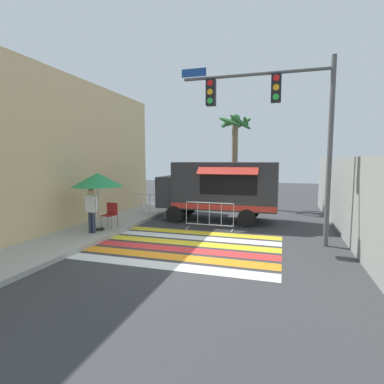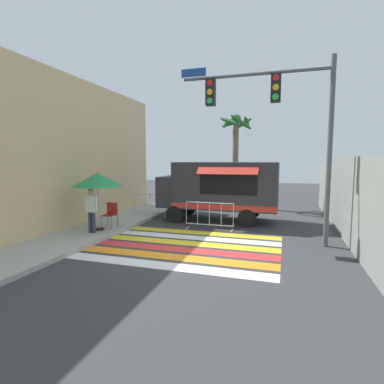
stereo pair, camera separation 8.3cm
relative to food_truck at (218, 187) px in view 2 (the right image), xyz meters
name	(u,v)px [view 2 (the right image)]	position (x,y,z in m)	size (l,w,h in m)	color
ground_plane	(177,249)	(-0.24, -4.85, -1.60)	(60.00, 60.00, 0.00)	#38383A
sidewalk_left	(51,235)	(-5.21, -4.85, -1.52)	(4.40, 16.00, 0.15)	#A8A59E
building_left_facade	(44,153)	(-5.31, -4.85, 1.50)	(0.25, 16.00, 6.19)	#DBBC84
concrete_wall_right	(347,198)	(5.13, -1.85, -0.13)	(0.20, 16.00, 2.94)	gray
crosswalk_painted	(181,246)	(-0.24, -4.52, -1.59)	(6.40, 4.36, 0.01)	white
food_truck	(218,187)	(0.00, 0.00, 0.00)	(5.43, 2.72, 2.73)	#2D2D33
traffic_signal_pole	(277,112)	(2.68, -3.13, 2.81)	(5.07, 0.29, 6.09)	#515456
patio_umbrella	(98,180)	(-3.79, -3.89, 0.49)	(1.92, 1.92, 2.21)	black
folding_chair	(111,212)	(-3.64, -3.30, -0.86)	(0.48, 0.48, 0.98)	#4C4C51
vendor_person	(91,208)	(-3.76, -4.36, -0.50)	(0.53, 0.22, 1.66)	#2D3347
barricade_front	(209,216)	(0.10, -1.98, -1.04)	(1.99, 0.44, 1.13)	#B7BABF
barricade_side	(150,206)	(-3.43, -0.08, -1.04)	(1.84, 0.44, 1.13)	#B7BABF
palm_tree	(236,143)	(0.11, 4.41, 2.25)	(2.06, 2.13, 5.54)	#7A664C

